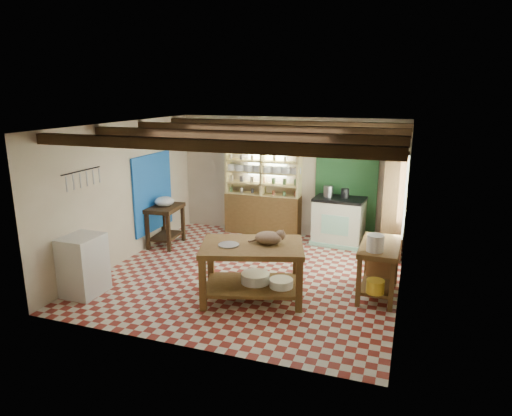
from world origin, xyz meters
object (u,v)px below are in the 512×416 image
(work_table, at_px, (252,271))
(prep_table, at_px, (166,226))
(right_counter, at_px, (379,269))
(cat, at_px, (269,238))
(stove, at_px, (339,221))
(white_cabinet, at_px, (83,265))

(work_table, bearing_deg, prep_table, 127.94)
(right_counter, xyz_separation_m, cat, (-1.61, -0.65, 0.55))
(cat, bearing_deg, stove, 50.84)
(right_counter, height_order, cat, cat)
(stove, distance_m, prep_table, 3.61)
(prep_table, height_order, cat, cat)
(white_cabinet, xyz_separation_m, right_counter, (4.40, 1.50, -0.06))
(right_counter, bearing_deg, stove, 114.44)
(stove, height_order, prep_table, stove)
(work_table, distance_m, white_cabinet, 2.67)
(prep_table, bearing_deg, stove, 15.80)
(white_cabinet, bearing_deg, work_table, 16.71)
(prep_table, distance_m, right_counter, 4.49)
(cat, bearing_deg, white_cabinet, 169.73)
(prep_table, bearing_deg, white_cabinet, -95.21)
(work_table, distance_m, prep_table, 3.10)
(work_table, xyz_separation_m, white_cabinet, (-2.56, -0.73, 0.04))
(white_cabinet, relative_size, cat, 2.25)
(stove, bearing_deg, right_counter, -61.71)
(right_counter, relative_size, cat, 2.76)
(work_table, xyz_separation_m, cat, (0.22, 0.12, 0.53))
(stove, relative_size, cat, 2.41)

